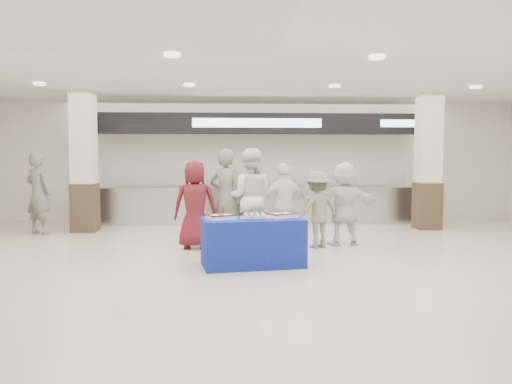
{
  "coord_description": "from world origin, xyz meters",
  "views": [
    {
      "loc": [
        -0.67,
        -7.36,
        1.7
      ],
      "look_at": [
        -0.21,
        1.6,
        1.07
      ],
      "focal_mm": 35.0,
      "sensor_mm": 36.0,
      "label": 1
    }
  ],
  "objects": [
    {
      "name": "civilian_white",
      "position": [
        1.53,
        2.14,
        0.81
      ],
      "size": [
        1.56,
        0.7,
        1.62
      ],
      "primitive_type": "imported",
      "rotation": [
        0.0,
        0.0,
        3.3
      ],
      "color": "white",
      "rests_on": "ground"
    },
    {
      "name": "column_left",
      "position": [
        -4.0,
        4.2,
        1.53
      ],
      "size": [
        0.55,
        0.55,
        3.2
      ],
      "color": "#382819",
      "rests_on": "ground"
    },
    {
      "name": "sheet_cake_left",
      "position": [
        -0.81,
        0.29,
        0.79
      ],
      "size": [
        0.5,
        0.46,
        0.09
      ],
      "color": "white",
      "rests_on": "display_table"
    },
    {
      "name": "soldier_bg",
      "position": [
        -4.91,
        3.86,
        0.91
      ],
      "size": [
        0.79,
        0.69,
        1.82
      ],
      "primitive_type": "imported",
      "rotation": [
        0.0,
        0.0,
        2.66
      ],
      "color": "slate",
      "rests_on": "ground"
    },
    {
      "name": "chef_tall",
      "position": [
        -0.3,
        2.12,
        0.93
      ],
      "size": [
        1.0,
        0.83,
        1.87
      ],
      "primitive_type": "imported",
      "rotation": [
        0.0,
        0.0,
        3.0
      ],
      "color": "white",
      "rests_on": "ground"
    },
    {
      "name": "sheet_cake_right",
      "position": [
        0.13,
        0.43,
        0.8
      ],
      "size": [
        0.54,
        0.51,
        0.09
      ],
      "color": "white",
      "rests_on": "display_table"
    },
    {
      "name": "soldier_a",
      "position": [
        -0.75,
        2.16,
        0.93
      ],
      "size": [
        0.8,
        0.67,
        1.86
      ],
      "primitive_type": "imported",
      "rotation": [
        0.0,
        0.0,
        2.76
      ],
      "color": "slate",
      "rests_on": "ground"
    },
    {
      "name": "column_right",
      "position": [
        4.0,
        4.2,
        1.53
      ],
      "size": [
        0.55,
        0.55,
        3.2
      ],
      "color": "#382819",
      "rests_on": "ground"
    },
    {
      "name": "display_table",
      "position": [
        -0.32,
        0.34,
        0.38
      ],
      "size": [
        1.65,
        1.01,
        0.75
      ],
      "primitive_type": "cube",
      "rotation": [
        0.0,
        0.0,
        0.16
      ],
      "color": "navy",
      "rests_on": "ground"
    },
    {
      "name": "chef_short",
      "position": [
        0.33,
        1.84,
        0.8
      ],
      "size": [
        1.0,
        0.58,
        1.59
      ],
      "primitive_type": "imported",
      "rotation": [
        0.0,
        0.0,
        3.36
      ],
      "color": "white",
      "rests_on": "ground"
    },
    {
      "name": "civilian_maroon",
      "position": [
        -1.32,
        1.91,
        0.82
      ],
      "size": [
        0.82,
        0.55,
        1.64
      ],
      "primitive_type": "imported",
      "rotation": [
        0.0,
        0.0,
        3.18
      ],
      "color": "maroon",
      "rests_on": "ground"
    },
    {
      "name": "cupcake_tray",
      "position": [
        -0.29,
        0.33,
        0.79
      ],
      "size": [
        0.45,
        0.34,
        0.07
      ],
      "color": "#A7A7AC",
      "rests_on": "display_table"
    },
    {
      "name": "serving_line",
      "position": [
        0.0,
        5.4,
        1.16
      ],
      "size": [
        8.7,
        0.85,
        2.8
      ],
      "color": "#B4B7BB",
      "rests_on": "ground"
    },
    {
      "name": "soldier_b",
      "position": [
        0.97,
        1.88,
        0.72
      ],
      "size": [
        1.07,
        0.88,
        1.44
      ],
      "primitive_type": "imported",
      "rotation": [
        0.0,
        0.0,
        3.57
      ],
      "color": "slate",
      "rests_on": "ground"
    },
    {
      "name": "ground",
      "position": [
        0.0,
        0.0,
        0.0
      ],
      "size": [
        14.0,
        14.0,
        0.0
      ],
      "primitive_type": "plane",
      "color": "beige",
      "rests_on": "ground"
    }
  ]
}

